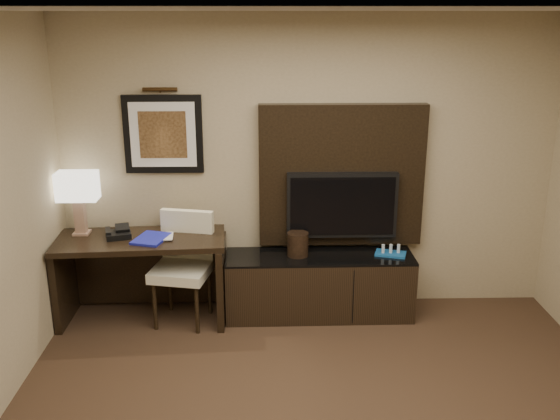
{
  "coord_description": "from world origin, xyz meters",
  "views": [
    {
      "loc": [
        -0.39,
        -3.04,
        2.7
      ],
      "look_at": [
        -0.27,
        1.8,
        1.15
      ],
      "focal_mm": 40.0,
      "sensor_mm": 36.0,
      "label": 1
    }
  ],
  "objects_px": {
    "ice_bucket": "(298,244)",
    "minibar_tray": "(391,250)",
    "desk": "(143,279)",
    "desk_chair": "(181,270)",
    "desk_phone": "(118,232)",
    "table_lamp": "(79,203)",
    "tv": "(342,205)",
    "credenza": "(319,285)"
  },
  "relations": [
    {
      "from": "ice_bucket",
      "to": "minibar_tray",
      "type": "bearing_deg",
      "value": -0.51
    },
    {
      "from": "desk",
      "to": "desk_chair",
      "type": "xyz_separation_m",
      "value": [
        0.36,
        -0.06,
        0.11
      ]
    },
    {
      "from": "minibar_tray",
      "to": "desk_phone",
      "type": "bearing_deg",
      "value": -179.14
    },
    {
      "from": "ice_bucket",
      "to": "table_lamp",
      "type": "bearing_deg",
      "value": 178.33
    },
    {
      "from": "tv",
      "to": "ice_bucket",
      "type": "xyz_separation_m",
      "value": [
        -0.4,
        -0.13,
        -0.33
      ]
    },
    {
      "from": "desk",
      "to": "credenza",
      "type": "xyz_separation_m",
      "value": [
        1.59,
        0.05,
        -0.1
      ]
    },
    {
      "from": "tv",
      "to": "table_lamp",
      "type": "bearing_deg",
      "value": -178.24
    },
    {
      "from": "ice_bucket",
      "to": "desk",
      "type": "bearing_deg",
      "value": -177.46
    },
    {
      "from": "ice_bucket",
      "to": "desk_chair",
      "type": "bearing_deg",
      "value": -173.5
    },
    {
      "from": "desk_chair",
      "to": "minibar_tray",
      "type": "distance_m",
      "value": 1.89
    },
    {
      "from": "desk",
      "to": "ice_bucket",
      "type": "distance_m",
      "value": 1.43
    },
    {
      "from": "desk",
      "to": "minibar_tray",
      "type": "distance_m",
      "value": 2.25
    },
    {
      "from": "tv",
      "to": "desk",
      "type": "bearing_deg",
      "value": -173.97
    },
    {
      "from": "desk",
      "to": "minibar_tray",
      "type": "xyz_separation_m",
      "value": [
        2.24,
        0.05,
        0.24
      ]
    },
    {
      "from": "minibar_tray",
      "to": "credenza",
      "type": "bearing_deg",
      "value": -179.62
    },
    {
      "from": "desk_chair",
      "to": "desk_phone",
      "type": "xyz_separation_m",
      "value": [
        -0.55,
        0.07,
        0.34
      ]
    },
    {
      "from": "table_lamp",
      "to": "minibar_tray",
      "type": "xyz_separation_m",
      "value": [
        2.78,
        -0.06,
        -0.44
      ]
    },
    {
      "from": "desk",
      "to": "tv",
      "type": "height_order",
      "value": "tv"
    },
    {
      "from": "desk",
      "to": "table_lamp",
      "type": "height_order",
      "value": "table_lamp"
    },
    {
      "from": "table_lamp",
      "to": "desk_phone",
      "type": "distance_m",
      "value": 0.43
    },
    {
      "from": "desk",
      "to": "minibar_tray",
      "type": "relative_size",
      "value": 5.44
    },
    {
      "from": "table_lamp",
      "to": "credenza",
      "type": "bearing_deg",
      "value": -1.83
    },
    {
      "from": "ice_bucket",
      "to": "desk_phone",
      "type": "bearing_deg",
      "value": -178.41
    },
    {
      "from": "desk",
      "to": "credenza",
      "type": "height_order",
      "value": "desk"
    },
    {
      "from": "desk",
      "to": "credenza",
      "type": "relative_size",
      "value": 0.87
    },
    {
      "from": "desk_chair",
      "to": "desk_phone",
      "type": "height_order",
      "value": "desk_chair"
    },
    {
      "from": "credenza",
      "to": "desk_phone",
      "type": "relative_size",
      "value": 8.04
    },
    {
      "from": "table_lamp",
      "to": "desk_phone",
      "type": "bearing_deg",
      "value": -16.02
    },
    {
      "from": "tv",
      "to": "ice_bucket",
      "type": "bearing_deg",
      "value": -162.43
    },
    {
      "from": "credenza",
      "to": "minibar_tray",
      "type": "height_order",
      "value": "minibar_tray"
    },
    {
      "from": "desk",
      "to": "desk_chair",
      "type": "distance_m",
      "value": 0.38
    },
    {
      "from": "table_lamp",
      "to": "ice_bucket",
      "type": "relative_size",
      "value": 2.65
    },
    {
      "from": "desk",
      "to": "tv",
      "type": "xyz_separation_m",
      "value": [
        1.8,
        0.19,
        0.62
      ]
    },
    {
      "from": "credenza",
      "to": "tv",
      "type": "height_order",
      "value": "tv"
    },
    {
      "from": "minibar_tray",
      "to": "table_lamp",
      "type": "bearing_deg",
      "value": 178.69
    },
    {
      "from": "desk",
      "to": "credenza",
      "type": "distance_m",
      "value": 1.6
    },
    {
      "from": "credenza",
      "to": "desk_phone",
      "type": "distance_m",
      "value": 1.87
    },
    {
      "from": "credenza",
      "to": "desk_chair",
      "type": "xyz_separation_m",
      "value": [
        -1.24,
        -0.11,
        0.21
      ]
    },
    {
      "from": "credenza",
      "to": "desk",
      "type": "bearing_deg",
      "value": -178.73
    },
    {
      "from": "credenza",
      "to": "tv",
      "type": "bearing_deg",
      "value": 33.79
    },
    {
      "from": "table_lamp",
      "to": "desk_phone",
      "type": "xyz_separation_m",
      "value": [
        0.35,
        -0.1,
        -0.23
      ]
    },
    {
      "from": "credenza",
      "to": "ice_bucket",
      "type": "xyz_separation_m",
      "value": [
        -0.2,
        0.01,
        0.4
      ]
    }
  ]
}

